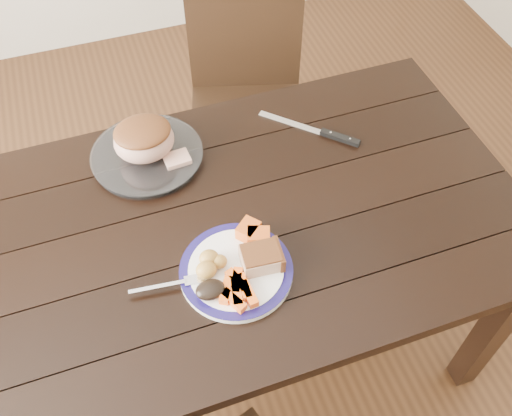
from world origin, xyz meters
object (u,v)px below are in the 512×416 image
object	(u,v)px
dining_table	(226,242)
fork	(172,284)
chair_far	(247,90)
pork_slice	(261,258)
roast_joint	(144,140)
carving_knife	(327,134)
dinner_plate	(236,271)
serving_platter	(147,156)

from	to	relation	value
dining_table	fork	xyz separation A→B (m)	(-0.17, -0.15, 0.11)
dining_table	chair_far	bearing A→B (deg)	67.80
pork_slice	roast_joint	xyz separation A→B (m)	(-0.18, 0.45, 0.03)
fork	roast_joint	world-z (taller)	roast_joint
pork_slice	roast_joint	distance (m)	0.49
roast_joint	carving_knife	xyz separation A→B (m)	(0.52, -0.08, -0.07)
dinner_plate	fork	xyz separation A→B (m)	(-0.16, 0.01, 0.01)
pork_slice	chair_far	bearing A→B (deg)	74.06
serving_platter	chair_far	bearing A→B (deg)	45.33
dining_table	serving_platter	size ratio (longest dim) A/B	5.21
dining_table	dinner_plate	xyz separation A→B (m)	(-0.02, -0.16, 0.10)
serving_platter	pork_slice	xyz separation A→B (m)	(0.18, -0.45, 0.03)
dining_table	chair_far	distance (m)	0.80
fork	dining_table	bearing A→B (deg)	46.71
serving_platter	roast_joint	bearing A→B (deg)	0.00
fork	carving_knife	xyz separation A→B (m)	(0.55, 0.36, -0.01)
serving_platter	carving_knife	size ratio (longest dim) A/B	1.27
fork	roast_joint	size ratio (longest dim) A/B	1.06
dining_table	roast_joint	distance (m)	0.36
fork	chair_far	bearing A→B (deg)	67.77
dinner_plate	fork	bearing A→B (deg)	177.49
serving_platter	roast_joint	size ratio (longest dim) A/B	1.84
chair_far	dinner_plate	xyz separation A→B (m)	(-0.32, -0.89, 0.23)
chair_far	dinner_plate	distance (m)	0.98
dining_table	roast_joint	xyz separation A→B (m)	(-0.14, 0.29, 0.16)
dining_table	dinner_plate	size ratio (longest dim) A/B	5.82
dining_table	pork_slice	world-z (taller)	pork_slice
dinner_plate	pork_slice	distance (m)	0.07
dinner_plate	carving_knife	size ratio (longest dim) A/B	1.14
dinner_plate	roast_joint	size ratio (longest dim) A/B	1.65
dining_table	carving_knife	size ratio (longest dim) A/B	6.62
fork	carving_knife	size ratio (longest dim) A/B	0.73
chair_far	fork	world-z (taller)	chair_far
carving_knife	serving_platter	bearing A→B (deg)	-144.26
dinner_plate	fork	world-z (taller)	fork
serving_platter	fork	distance (m)	0.44
dinner_plate	roast_joint	xyz separation A→B (m)	(-0.12, 0.45, 0.06)
fork	roast_joint	distance (m)	0.44
serving_platter	fork	world-z (taller)	fork
pork_slice	carving_knife	bearing A→B (deg)	47.77
dinner_plate	carving_knife	xyz separation A→B (m)	(0.40, 0.37, -0.00)
roast_joint	carving_knife	world-z (taller)	roast_joint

